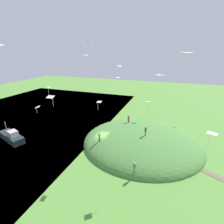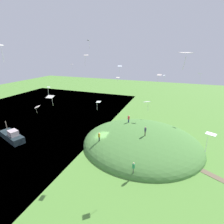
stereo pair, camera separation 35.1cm
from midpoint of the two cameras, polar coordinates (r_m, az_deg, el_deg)
ground_plane at (r=34.31m, az=-3.38°, el=-10.82°), size 160.00×160.00×0.00m
lake_water at (r=50.54m, az=-32.44°, el=-3.88°), size 48.98×80.00×0.40m
grass_hill at (r=35.06m, az=10.20°, el=-10.41°), size 23.70×21.99×5.54m
boat_on_lake at (r=40.97m, az=-30.83°, el=-7.13°), size 7.66×4.35×3.72m
person_watching_kites at (r=31.62m, az=11.67°, el=-6.04°), size 0.41×0.41×1.82m
person_near_shore at (r=25.31m, az=7.80°, el=-17.96°), size 0.48×0.48×1.78m
person_with_child at (r=31.09m, az=-4.10°, el=-8.09°), size 0.53×0.53×1.77m
person_walking_path at (r=37.52m, az=6.00°, el=-2.05°), size 0.60×0.60×1.76m
kite_0 at (r=27.57m, az=-20.08°, el=4.85°), size 1.21×0.84×1.66m
kite_1 at (r=45.29m, az=28.16°, el=11.35°), size 1.06×0.94×2.06m
kite_2 at (r=28.92m, az=-20.59°, el=7.70°), size 0.78×0.80×1.66m
kite_3 at (r=19.83m, az=31.13°, el=-6.81°), size 1.14×0.99×2.11m
kite_4 at (r=28.18m, az=-23.94°, el=1.59°), size 1.00×1.12×1.22m
kite_5 at (r=37.58m, az=2.27°, el=11.64°), size 0.80×0.57×1.22m
kite_6 at (r=17.42m, az=24.48°, el=17.87°), size 1.38×1.29×1.55m
kite_7 at (r=43.15m, az=2.92°, el=15.35°), size 1.18×0.98×1.84m
kite_8 at (r=26.72m, az=-33.52°, el=18.09°), size 0.70×0.83×2.21m
kite_9 at (r=41.78m, az=16.13°, el=12.04°), size 1.17×0.91×1.79m
kite_10 at (r=45.10m, az=-13.31°, el=15.61°), size 0.65×0.80×1.15m
kite_11 at (r=23.82m, az=-4.26°, el=3.38°), size 0.75×0.95×1.18m
kite_12 at (r=22.04m, az=12.30°, el=3.29°), size 1.07×1.03×1.41m
kite_13 at (r=35.16m, az=-8.61°, el=18.50°), size 1.11×1.08×2.13m
kite_14 at (r=45.85m, az=17.63°, el=11.76°), size 0.79×0.87×1.49m
kite_15 at (r=41.10m, az=-7.88°, el=22.95°), size 0.80×0.74×1.81m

